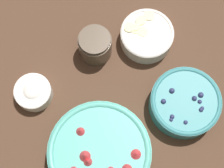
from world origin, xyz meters
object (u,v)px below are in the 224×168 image
bowl_blueberries (185,103)px  bowl_cream (33,92)px  jar_chocolate (95,46)px  bowl_strawberries (100,153)px  bowl_bananas (147,36)px

bowl_blueberries → bowl_cream: 0.42m
bowl_blueberries → jar_chocolate: (-0.10, 0.28, 0.00)m
bowl_cream → jar_chocolate: jar_chocolate is taller
bowl_strawberries → bowl_bananas: bowl_strawberries is taller
bowl_blueberries → bowl_cream: (-0.32, 0.27, -0.01)m
bowl_bananas → jar_chocolate: (-0.14, 0.06, 0.01)m
jar_chocolate → bowl_blueberries: bearing=-69.8°
bowl_bananas → jar_chocolate: jar_chocolate is taller
bowl_cream → jar_chocolate: 0.22m
bowl_strawberries → bowl_bananas: bearing=32.9°
bowl_cream → bowl_blueberries: bearing=-40.3°
bowl_blueberries → jar_chocolate: bearing=110.2°
bowl_strawberries → bowl_bananas: 0.36m
bowl_blueberries → jar_chocolate: jar_chocolate is taller
bowl_blueberries → bowl_bananas: bowl_blueberries is taller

